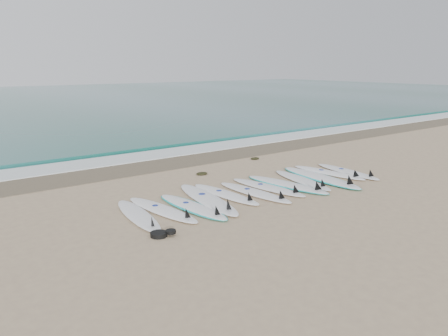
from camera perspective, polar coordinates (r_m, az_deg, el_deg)
ground at (r=11.19m, az=4.45°, el=-2.93°), size 120.00×120.00×0.00m
ocean at (r=41.29m, az=-26.98°, el=7.65°), size 120.00×55.00×0.03m
wet_sand_band at (r=14.42m, az=-6.31°, el=0.79°), size 120.00×1.80×0.01m
foam_band at (r=15.62m, az=-8.93°, el=1.73°), size 120.00×1.40×0.04m
wave_crest at (r=16.93m, az=-11.32°, el=2.64°), size 120.00×1.00×0.10m
surfboard_0 at (r=9.36m, az=-11.05°, el=-6.11°), size 0.76×2.38×0.30m
surfboard_1 at (r=9.63m, az=-7.92°, el=-5.43°), size 0.81×2.43×0.31m
surfboard_2 at (r=9.79m, az=-4.07°, el=-5.07°), size 0.74×2.41×0.30m
surfboard_3 at (r=10.24m, az=-2.02°, el=-4.09°), size 1.00×2.88×0.36m
surfboard_4 at (r=10.65m, az=0.37°, el=-3.45°), size 0.66×2.37×0.30m
surfboard_5 at (r=10.82m, az=4.19°, el=-3.20°), size 0.72×2.44×0.31m
surfboard_6 at (r=11.29m, az=5.95°, el=-2.53°), size 0.83×2.45×0.31m
surfboard_7 at (r=11.63m, az=8.33°, el=-2.15°), size 1.02×2.65×0.33m
surfboard_8 at (r=12.11m, az=10.28°, el=-1.58°), size 0.90×2.45×0.31m
surfboard_9 at (r=12.48m, az=12.57°, el=-1.23°), size 0.91×2.95×0.37m
surfboard_10 at (r=13.12m, az=13.70°, el=-0.58°), size 0.80×2.44×0.31m
surfboard_11 at (r=13.38m, az=15.99°, el=-0.45°), size 0.71×2.40×0.30m
seaweed_near at (r=12.73m, az=-2.91°, el=-0.72°), size 0.35×0.27×0.07m
seaweed_far at (r=14.80m, az=4.06°, el=1.26°), size 0.32×0.25×0.06m
leash_coil at (r=8.34m, az=-8.16°, el=-8.50°), size 0.46×0.36×0.11m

